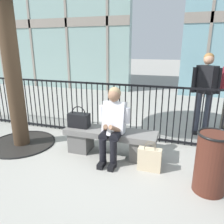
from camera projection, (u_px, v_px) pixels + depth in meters
ground_plane at (110, 154)px, 3.81m from camera, size 60.00×60.00×0.00m
stone_bench at (110, 140)px, 3.73m from camera, size 1.60×0.44×0.45m
seated_person_with_phone at (113, 122)px, 3.48m from camera, size 0.52×0.66×1.21m
handbag_on_bench at (79, 120)px, 3.80m from camera, size 0.37×0.18×0.38m
shopping_bag at (149, 159)px, 3.27m from camera, size 0.35×0.13×0.46m
bystander_further_back at (205, 88)px, 4.44m from camera, size 0.55×0.40×1.71m
plaza_railing at (122, 111)px, 4.36m from camera, size 8.27×0.04×1.13m
trash_can at (211, 162)px, 2.73m from camera, size 0.43×0.43×0.82m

